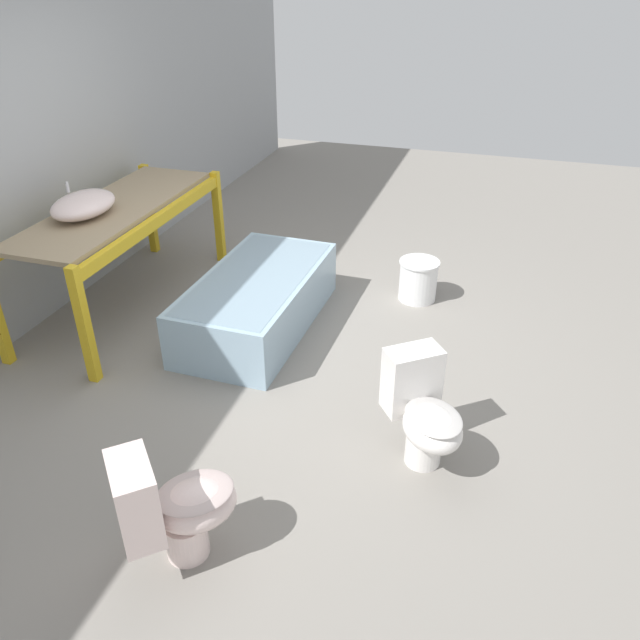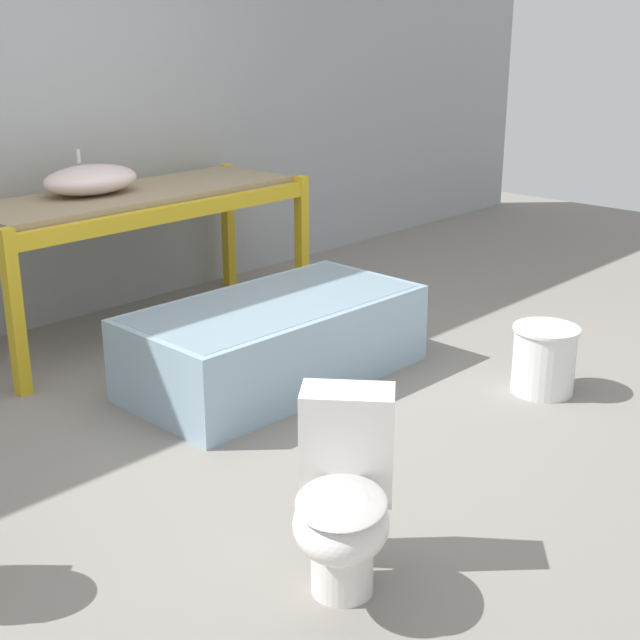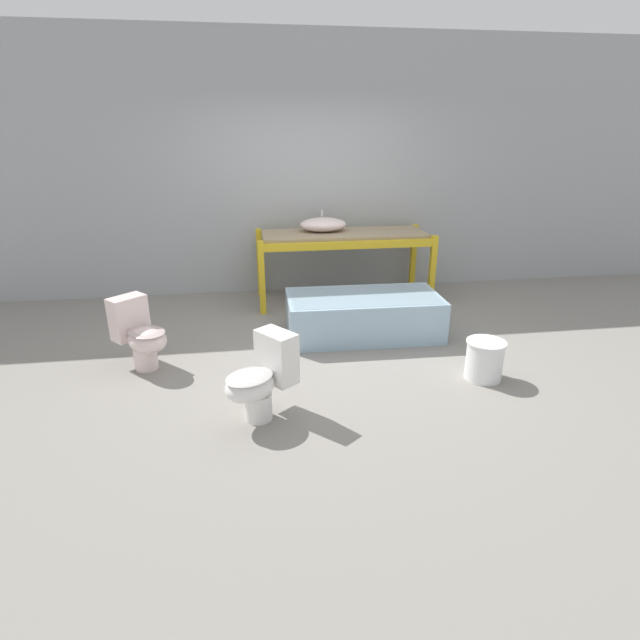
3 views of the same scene
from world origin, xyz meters
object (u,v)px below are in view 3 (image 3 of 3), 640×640
(sink_basin, at_px, (323,225))
(toilet_far, at_px, (140,334))
(toilet_near, at_px, (261,378))
(bathtub_main, at_px, (363,312))
(bucket_white, at_px, (484,359))

(sink_basin, distance_m, toilet_far, 2.70)
(toilet_near, bearing_deg, toilet_far, -171.33)
(bathtub_main, xyz_separation_m, bucket_white, (0.83, -1.14, -0.07))
(toilet_near, relative_size, bucket_white, 1.85)
(bathtub_main, distance_m, toilet_far, 2.24)
(toilet_far, bearing_deg, sink_basin, -0.47)
(toilet_far, bearing_deg, bucket_white, -54.74)
(bathtub_main, height_order, toilet_far, toilet_far)
(sink_basin, xyz_separation_m, toilet_near, (-0.90, -2.76, -0.63))
(sink_basin, relative_size, bathtub_main, 0.36)
(bathtub_main, height_order, toilet_near, toilet_near)
(toilet_far, bearing_deg, toilet_near, -86.09)
(bathtub_main, distance_m, toilet_near, 1.87)
(sink_basin, xyz_separation_m, bathtub_main, (0.24, -1.28, -0.71))
(bucket_white, bearing_deg, toilet_far, 167.51)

